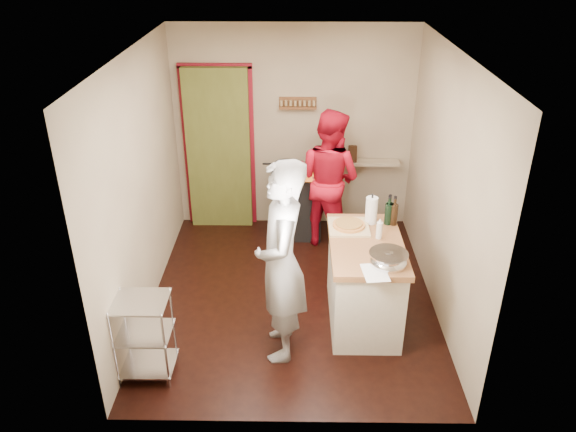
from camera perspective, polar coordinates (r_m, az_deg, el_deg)
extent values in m
plane|color=black|center=(6.18, 0.43, -8.08)|extent=(3.50, 3.50, 0.00)
cube|color=tan|center=(7.15, 0.57, 8.78)|extent=(3.00, 0.04, 2.60)
cube|color=#565B23|center=(7.35, -6.92, 7.03)|extent=(0.80, 0.40, 2.10)
cube|color=maroon|center=(7.35, -10.25, 6.79)|extent=(0.06, 0.06, 2.10)
cube|color=maroon|center=(7.24, -3.67, 6.85)|extent=(0.06, 0.06, 2.10)
cube|color=maroon|center=(6.99, -7.48, 14.91)|extent=(0.90, 0.06, 0.06)
cube|color=brown|center=(7.02, 1.00, 10.96)|extent=(0.46, 0.09, 0.03)
cube|color=brown|center=(7.04, 1.00, 11.52)|extent=(0.46, 0.02, 0.12)
cube|color=olive|center=(7.00, 1.00, 11.40)|extent=(0.42, 0.04, 0.07)
cube|color=tan|center=(7.26, 8.11, 5.41)|extent=(0.80, 0.18, 0.04)
cube|color=black|center=(7.19, 6.58, 6.32)|extent=(0.10, 0.14, 0.22)
cube|color=tan|center=(5.73, -14.72, 2.95)|extent=(0.04, 3.50, 2.60)
cube|color=tan|center=(5.72, 15.70, 2.76)|extent=(0.04, 3.50, 2.60)
cube|color=white|center=(5.12, 0.53, 16.41)|extent=(3.00, 3.50, 0.02)
cube|color=black|center=(7.20, 0.92, 1.15)|extent=(0.60, 0.55, 0.80)
cube|color=black|center=(7.02, 0.95, 4.30)|extent=(0.60, 0.55, 0.06)
cube|color=#9C4A16|center=(6.73, 0.96, 4.07)|extent=(0.60, 0.15, 0.17)
cylinder|color=black|center=(7.12, -0.26, 5.27)|extent=(0.26, 0.26, 0.05)
cylinder|color=silver|center=(5.08, -17.32, -12.97)|extent=(0.02, 0.02, 0.80)
cylinder|color=silver|center=(4.97, -12.35, -13.30)|extent=(0.02, 0.02, 0.80)
cylinder|color=silver|center=(5.35, -16.23, -10.50)|extent=(0.02, 0.02, 0.80)
cylinder|color=silver|center=(5.24, -11.53, -10.75)|extent=(0.02, 0.02, 0.80)
cube|color=silver|center=(5.34, -13.99, -14.36)|extent=(0.48, 0.40, 0.02)
cube|color=silver|center=(5.12, -14.44, -11.42)|extent=(0.48, 0.40, 0.02)
cube|color=silver|center=(4.93, -14.88, -8.42)|extent=(0.48, 0.40, 0.02)
cube|color=beige|center=(5.67, 7.69, -6.86)|extent=(0.64, 1.13, 0.84)
cube|color=#986739|center=(5.43, 7.98, -2.94)|extent=(0.70, 1.19, 0.06)
cube|color=#E4C38B|center=(5.64, 6.18, -1.12)|extent=(0.40, 0.40, 0.02)
cylinder|color=#D58942|center=(5.62, 6.19, -0.90)|extent=(0.32, 0.32, 0.02)
ellipsoid|color=silver|center=(5.09, 10.16, -4.26)|extent=(0.35, 0.35, 0.11)
cylinder|color=white|center=(5.71, 8.47, 0.58)|extent=(0.12, 0.12, 0.28)
cylinder|color=silver|center=(5.47, 9.26, -1.44)|extent=(0.06, 0.06, 0.17)
cube|color=white|center=(4.97, 8.83, -5.71)|extent=(0.24, 0.32, 0.00)
cylinder|color=black|center=(5.73, 10.25, 0.70)|extent=(0.08, 0.08, 0.31)
cylinder|color=black|center=(5.71, 10.75, 0.54)|extent=(0.08, 0.08, 0.31)
cylinder|color=black|center=(5.71, 10.19, 0.59)|extent=(0.08, 0.08, 0.31)
imported|color=#B2B2B7|center=(4.93, -0.69, -4.78)|extent=(0.49, 0.72, 1.92)
imported|color=red|center=(6.81, 4.16, 3.78)|extent=(1.07, 1.03, 1.73)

